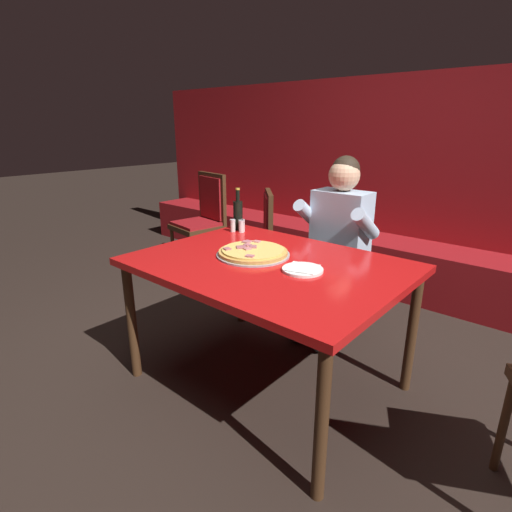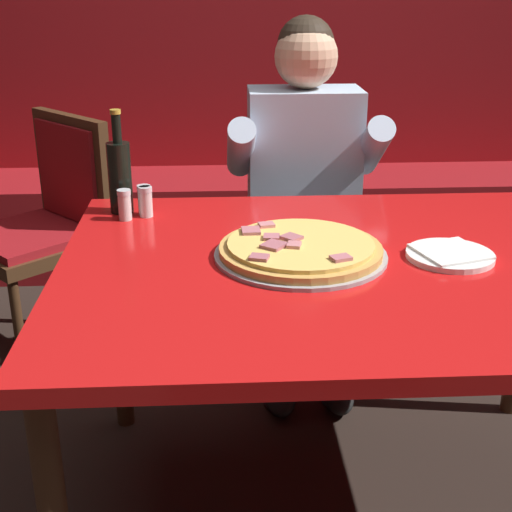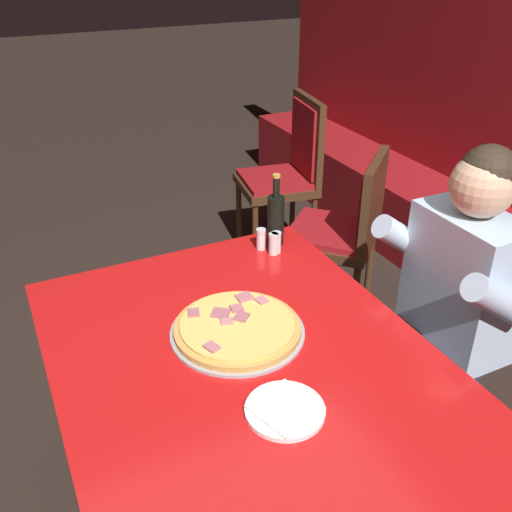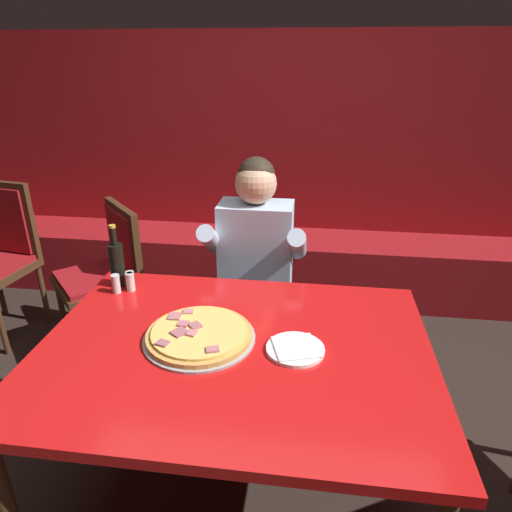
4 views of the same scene
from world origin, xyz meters
The scene contains 11 objects.
booth_wall_panel centered at (0.00, 2.18, 0.95)m, with size 6.80×0.16×1.90m, color maroon.
booth_bench centered at (0.00, 1.86, 0.23)m, with size 6.46×0.48×0.46m, color maroon.
main_dining_table centered at (0.00, 0.00, 0.69)m, with size 1.43×1.07×0.76m.
pizza centered at (-0.14, 0.03, 0.78)m, with size 0.42×0.42×0.05m.
plate_white_paper centered at (0.22, 0.00, 0.77)m, with size 0.21×0.21×0.02m.
beer_bottle centered at (-0.61, 0.41, 0.87)m, with size 0.07×0.07×0.29m.
shaker_parmesan centered at (-0.53, 0.36, 0.80)m, with size 0.04×0.04×0.09m.
shaker_black_pepper centered at (-0.54, 0.37, 0.80)m, with size 0.04×0.04×0.09m.
shaker_oregano centered at (-0.59, 0.33, 0.80)m, with size 0.04×0.04×0.09m.
diner_seated_blue_shirt centered at (-0.03, 0.76, 0.71)m, with size 0.53×0.53×1.27m.
dining_chair_near_right centered at (-0.97, 1.00, 0.54)m, with size 0.62×0.62×0.92m.
Camera 2 is at (-0.33, -1.56, 1.40)m, focal length 50.00 mm.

